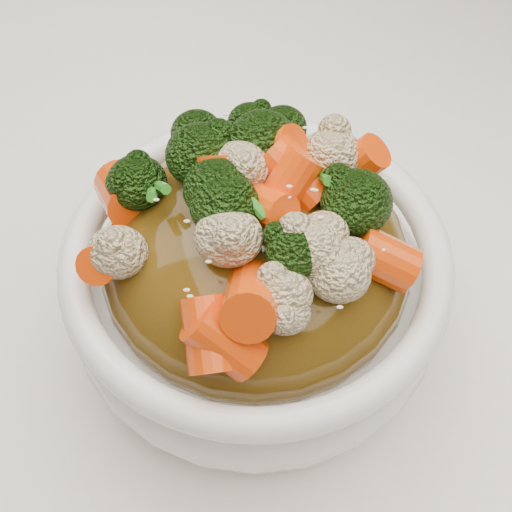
# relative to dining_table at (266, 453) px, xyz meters

# --- Properties ---
(dining_table) EXTENTS (1.20, 0.80, 0.75)m
(dining_table) POSITION_rel_dining_table_xyz_m (0.00, 0.00, 0.00)
(dining_table) COLOR brown
(dining_table) RESTS_ON floor
(tablecloth) EXTENTS (1.20, 0.80, 0.04)m
(tablecloth) POSITION_rel_dining_table_xyz_m (0.00, 0.00, 0.35)
(tablecloth) COLOR white
(tablecloth) RESTS_ON dining_table
(bowl) EXTENTS (0.25, 0.25, 0.09)m
(bowl) POSITION_rel_dining_table_xyz_m (-0.01, -0.06, 0.42)
(bowl) COLOR white
(bowl) RESTS_ON tablecloth
(sauce_base) EXTENTS (0.20, 0.20, 0.10)m
(sauce_base) POSITION_rel_dining_table_xyz_m (-0.01, -0.06, 0.45)
(sauce_base) COLOR #4D350D
(sauce_base) RESTS_ON bowl
(carrots) EXTENTS (0.20, 0.20, 0.05)m
(carrots) POSITION_rel_dining_table_xyz_m (-0.01, -0.06, 0.51)
(carrots) COLOR #EB4407
(carrots) RESTS_ON sauce_base
(broccoli) EXTENTS (0.20, 0.20, 0.04)m
(broccoli) POSITION_rel_dining_table_xyz_m (-0.01, -0.06, 0.51)
(broccoli) COLOR black
(broccoli) RESTS_ON sauce_base
(cauliflower) EXTENTS (0.20, 0.20, 0.04)m
(cauliflower) POSITION_rel_dining_table_xyz_m (-0.01, -0.06, 0.51)
(cauliflower) COLOR beige
(cauliflower) RESTS_ON sauce_base
(scallions) EXTENTS (0.15, 0.15, 0.02)m
(scallions) POSITION_rel_dining_table_xyz_m (-0.01, -0.06, 0.51)
(scallions) COLOR #287B1C
(scallions) RESTS_ON sauce_base
(sesame_seeds) EXTENTS (0.18, 0.18, 0.01)m
(sesame_seeds) POSITION_rel_dining_table_xyz_m (-0.01, -0.06, 0.51)
(sesame_seeds) COLOR beige
(sesame_seeds) RESTS_ON sauce_base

